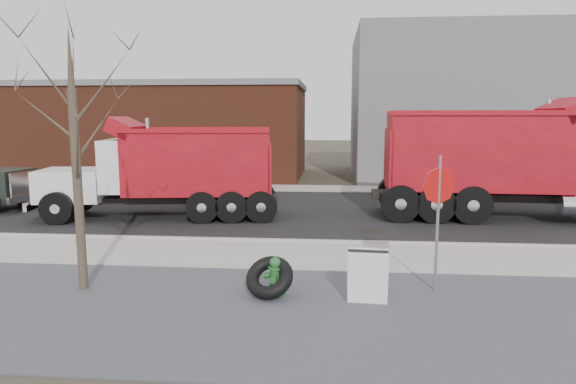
# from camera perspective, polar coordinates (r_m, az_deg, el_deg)

# --- Properties ---
(ground) EXTENTS (120.00, 120.00, 0.00)m
(ground) POSITION_cam_1_polar(r_m,az_deg,el_deg) (12.76, -3.22, -7.35)
(ground) COLOR #383328
(ground) RESTS_ON ground
(gravel_verge) EXTENTS (60.00, 5.00, 0.03)m
(gravel_verge) POSITION_cam_1_polar(r_m,az_deg,el_deg) (9.49, -6.28, -13.02)
(gravel_verge) COLOR slate
(gravel_verge) RESTS_ON ground
(sidewalk) EXTENTS (60.00, 2.50, 0.06)m
(sidewalk) POSITION_cam_1_polar(r_m,az_deg,el_deg) (12.99, -3.06, -6.92)
(sidewalk) COLOR #9E9B93
(sidewalk) RESTS_ON ground
(curb) EXTENTS (60.00, 0.15, 0.11)m
(curb) POSITION_cam_1_polar(r_m,az_deg,el_deg) (14.23, -2.34, -5.44)
(curb) COLOR #9E9B93
(curb) RESTS_ON ground
(road) EXTENTS (60.00, 9.40, 0.02)m
(road) POSITION_cam_1_polar(r_m,az_deg,el_deg) (18.86, -0.52, -2.09)
(road) COLOR black
(road) RESTS_ON ground
(far_sidewalk) EXTENTS (60.00, 2.00, 0.06)m
(far_sidewalk) POSITION_cam_1_polar(r_m,az_deg,el_deg) (24.46, 0.75, 0.42)
(far_sidewalk) COLOR #9E9B93
(far_sidewalk) RESTS_ON ground
(building_grey) EXTENTS (12.00, 10.00, 8.00)m
(building_grey) POSITION_cam_1_polar(r_m,az_deg,el_deg) (31.01, 18.67, 9.05)
(building_grey) COLOR slate
(building_grey) RESTS_ON ground
(building_brick) EXTENTS (20.20, 8.20, 5.30)m
(building_brick) POSITION_cam_1_polar(r_m,az_deg,el_deg) (31.44, -17.16, 6.65)
(building_brick) COLOR brown
(building_brick) RESTS_ON ground
(bare_tree) EXTENTS (3.20, 3.20, 5.20)m
(bare_tree) POSITION_cam_1_polar(r_m,az_deg,el_deg) (10.76, -22.69, 6.83)
(bare_tree) COLOR #382D23
(bare_tree) RESTS_ON ground
(fire_hydrant) EXTENTS (0.45, 0.43, 0.79)m
(fire_hydrant) POSITION_cam_1_polar(r_m,az_deg,el_deg) (10.09, -1.43, -9.55)
(fire_hydrant) COLOR #286935
(fire_hydrant) RESTS_ON ground
(truck_tire) EXTENTS (1.11, 1.06, 0.81)m
(truck_tire) POSITION_cam_1_polar(r_m,az_deg,el_deg) (9.98, -2.07, -9.45)
(truck_tire) COLOR black
(truck_tire) RESTS_ON ground
(stop_sign) EXTENTS (0.69, 0.33, 2.72)m
(stop_sign) POSITION_cam_1_polar(r_m,az_deg,el_deg) (10.40, 16.38, -0.85)
(stop_sign) COLOR gray
(stop_sign) RESTS_ON ground
(sandwich_board) EXTENTS (0.77, 0.52, 1.02)m
(sandwich_board) POSITION_cam_1_polar(r_m,az_deg,el_deg) (9.71, 8.85, -9.28)
(sandwich_board) COLOR white
(sandwich_board) RESTS_ON ground
(dump_truck_red_a) EXTENTS (10.13, 3.07, 4.02)m
(dump_truck_red_a) POSITION_cam_1_polar(r_m,az_deg,el_deg) (18.87, 23.92, 3.41)
(dump_truck_red_a) COLOR black
(dump_truck_red_a) RESTS_ON ground
(dump_truck_red_b) EXTENTS (8.08, 3.25, 3.38)m
(dump_truck_red_b) POSITION_cam_1_polar(r_m,az_deg,el_deg) (17.83, -13.00, 2.64)
(dump_truck_red_b) COLOR black
(dump_truck_red_b) RESTS_ON ground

